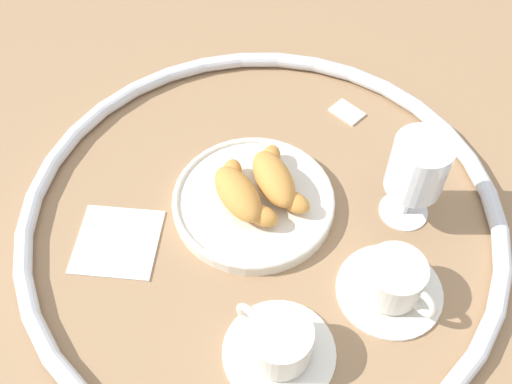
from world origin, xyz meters
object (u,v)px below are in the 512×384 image
at_px(coffee_cup_far, 279,344).
at_px(sugar_packet, 347,111).
at_px(pastry_plate, 256,200).
at_px(juice_glass_left, 418,169).
at_px(croissant_large, 240,194).
at_px(folded_napkin, 117,241).
at_px(croissant_small, 276,179).
at_px(coffee_cup_near, 393,282).

bearing_deg(coffee_cup_far, sugar_packet, 134.82).
bearing_deg(pastry_plate, juice_glass_left, 58.18).
distance_m(coffee_cup_far, sugar_packet, 0.42).
distance_m(croissant_large, folded_napkin, 0.18).
xyz_separation_m(croissant_small, coffee_cup_far, (0.20, -0.11, -0.01)).
relative_size(coffee_cup_near, sugar_packet, 2.72).
height_order(pastry_plate, coffee_cup_far, coffee_cup_far).
bearing_deg(croissant_large, croissant_small, 89.13).
bearing_deg(coffee_cup_far, croissant_large, 164.49).
bearing_deg(coffee_cup_near, coffee_cup_far, -89.47).
bearing_deg(sugar_packet, croissant_small, -80.35).
height_order(pastry_plate, coffee_cup_near, coffee_cup_near).
distance_m(croissant_large, coffee_cup_near, 0.23).
xyz_separation_m(coffee_cup_near, folded_napkin, (-0.24, -0.28, -0.02)).
bearing_deg(sugar_packet, croissant_large, -85.98).
xyz_separation_m(pastry_plate, juice_glass_left, (0.11, 0.18, 0.08)).
distance_m(coffee_cup_near, sugar_packet, 0.32).
bearing_deg(croissant_large, sugar_packet, 110.52).
height_order(pastry_plate, croissant_large, croissant_large).
xyz_separation_m(croissant_large, sugar_packet, (-0.09, 0.24, -0.04)).
bearing_deg(coffee_cup_near, croissant_large, -151.92).
distance_m(juice_glass_left, folded_napkin, 0.41).
bearing_deg(juice_glass_left, coffee_cup_near, -44.55).
height_order(coffee_cup_near, juice_glass_left, juice_glass_left).
bearing_deg(coffee_cup_far, folded_napkin, -154.61).
height_order(croissant_small, folded_napkin, croissant_small).
bearing_deg(sugar_packet, coffee_cup_near, -40.61).
height_order(coffee_cup_far, sugar_packet, coffee_cup_far).
distance_m(pastry_plate, croissant_large, 0.04).
bearing_deg(croissant_small, coffee_cup_far, -28.77).
height_order(coffee_cup_near, sugar_packet, coffee_cup_near).
distance_m(juice_glass_left, sugar_packet, 0.22).
bearing_deg(sugar_packet, pastry_plate, -83.81).
distance_m(pastry_plate, juice_glass_left, 0.22).
height_order(coffee_cup_near, folded_napkin, coffee_cup_near).
bearing_deg(croissant_small, sugar_packet, 116.14).
xyz_separation_m(croissant_large, coffee_cup_far, (0.20, -0.06, -0.01)).
distance_m(coffee_cup_far, juice_glass_left, 0.28).
xyz_separation_m(pastry_plate, sugar_packet, (-0.09, 0.21, -0.01)).
xyz_separation_m(pastry_plate, croissant_large, (-0.00, -0.02, 0.03)).
xyz_separation_m(croissant_large, juice_glass_left, (0.11, 0.20, 0.05)).
xyz_separation_m(sugar_packet, folded_napkin, (0.05, -0.41, -0.00)).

